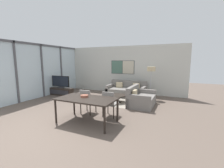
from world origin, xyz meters
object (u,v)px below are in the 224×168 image
Objects in this scene: sofa_main at (127,91)px; dining_chair_left at (87,100)px; coffee_table at (117,97)px; fruit_bowl at (84,96)px; dining_chair_centre at (110,102)px; floor_lamp at (151,71)px; television at (60,82)px; sofa_side at (140,99)px; tv_console at (61,92)px; dining_table at (87,100)px.

dining_chair_left reaches higher than sofa_main.
coffee_table is 3.29× the size of fruit_bowl.
floor_lamp reaches higher than dining_chair_centre.
television reaches higher than coffee_table.
sofa_main is 1.83m from sofa_side.
sofa_side is at bearing 50.62° from dining_chair_left.
sofa_side is 5.98× the size of fruit_bowl.
fruit_bowl is (-0.58, -0.63, 0.30)m from dining_chair_centre.
sofa_main and sofa_side have the same top height.
tv_console is at bearing -158.47° from sofa_main.
television is 0.80× the size of sofa_side.
coffee_table is at bearing 87.55° from fruit_bowl.
dining_table is 0.87m from dining_chair_centre.
fruit_bowl reaches higher than coffee_table.
dining_chair_left and dining_chair_centre have the same top height.
coffee_table is at bearing 85.96° from sofa_side.
sofa_side is 1.10m from coffee_table.
dining_chair_left is at bearing -177.04° from dining_chair_centre.
dining_chair_left is (-0.44, 0.68, -0.19)m from dining_table.
sofa_main is 1.73m from floor_lamp.
floor_lamp is at bearing 69.98° from fruit_bowl.
television is 1.34× the size of dining_chair_left.
sofa_side is 0.83× the size of dining_table.
coffee_table is 0.45× the size of dining_table.
tv_console is 0.91× the size of floor_lamp.
coffee_table is (3.45, -0.03, -0.51)m from television.
dining_chair_left is 0.55× the size of floor_lamp.
sofa_main is at bearing 90.00° from coffee_table.
fruit_bowl is (-0.14, 0.10, 0.11)m from dining_table.
coffee_table is 0.92× the size of dining_chair_left.
television is (-0.00, 0.00, 0.55)m from tv_console.
coffee_table is 1.96m from dining_chair_left.
coffee_table is (3.45, -0.03, 0.04)m from tv_console.
dining_table is at bearing -89.18° from coffee_table.
coffee_table is at bearing 78.02° from dining_chair_left.
coffee_table is (0.00, -1.39, -0.01)m from sofa_main.
sofa_side is 1.67× the size of dining_chair_centre.
floor_lamp reaches higher than tv_console.
coffee_table is at bearing 104.42° from dining_chair_centre.
sofa_side is 1.67× the size of dining_chair_left.
coffee_table is (-1.10, 0.08, -0.01)m from sofa_side.
television reaches higher than dining_table.
television is at bearing 154.32° from dining_chair_centre.
sofa_side is (4.54, -0.11, -0.49)m from television.
dining_chair_centre is (0.44, 0.73, -0.19)m from dining_table.
dining_table is 2.02× the size of dining_chair_left.
tv_console is at bearing 147.59° from dining_chair_left.
sofa_side is (4.54, -0.10, 0.06)m from tv_console.
dining_table is 0.83m from dining_chair_left.
sofa_side is at bearing -1.33° from television.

